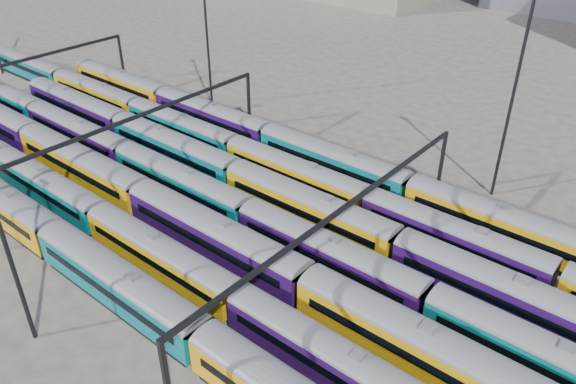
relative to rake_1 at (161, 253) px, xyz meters
The scene contains 12 objects.
ground 10.77m from the rake_1, 72.68° to the left, with size 500.00×500.00×0.00m, color #3F3B35.
rake_1 is the anchor object (origin of this frame).
rake_2 14.12m from the rake_1, 20.75° to the left, with size 134.63×3.28×5.54m.
rake_3 10.12m from the rake_1, 81.06° to the left, with size 122.87×3.00×5.04m.
rake_4 22.18m from the rake_1, 42.55° to the left, with size 128.08×3.12×5.26m.
rake_5 20.00m from the rake_1, 90.76° to the left, with size 138.35×2.89×4.86m.
rake_6 25.04m from the rake_1, 86.61° to the left, with size 104.41×3.06×5.15m.
gantry_0 48.13m from the rake_1, 167.96° to the left, with size 0.35×40.35×8.03m.
gantry_1 20.08m from the rake_1, 149.36° to the left, with size 0.35×40.35×8.03m.
gantry_2 17.04m from the rake_1, 37.32° to the left, with size 0.35×40.35×8.03m.
mast_1 43.33m from the rake_1, 130.03° to the left, with size 1.40×0.50×25.60m.
mast_3 40.19m from the rake_1, 61.95° to the left, with size 1.40×0.50×25.60m.
Camera 1 is at (32.46, -34.35, 34.29)m, focal length 35.00 mm.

